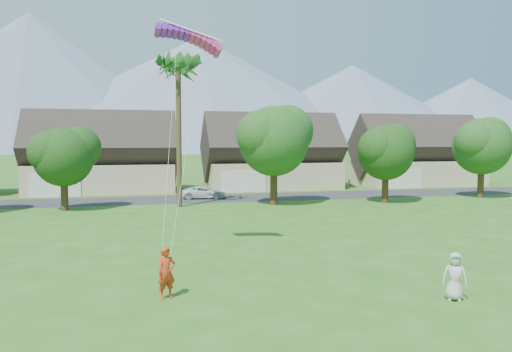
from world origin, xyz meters
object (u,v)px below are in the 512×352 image
object	(u,v)px
kite_flyer	(167,273)
watcher	(455,276)
parafoil_kite	(190,36)
parked_car	(204,192)

from	to	relation	value
kite_flyer	watcher	xyz separation A→B (m)	(9.60, -2.55, -0.07)
kite_flyer	parafoil_kite	distance (m)	11.33
parked_car	parafoil_kite	bearing A→B (deg)	177.35
kite_flyer	watcher	world-z (taller)	kite_flyer
watcher	parafoil_kite	bearing A→B (deg)	162.51
kite_flyer	parafoil_kite	xyz separation A→B (m)	(1.56, 6.13, 9.40)
parafoil_kite	watcher	bearing A→B (deg)	-44.64
watcher	parked_car	distance (m)	32.61
watcher	parafoil_kite	distance (m)	15.16
watcher	parked_car	size ratio (longest dim) A/B	0.39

